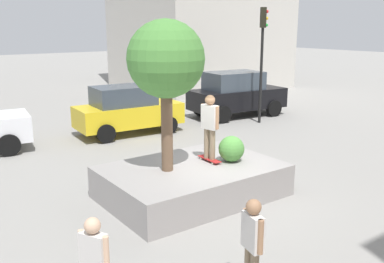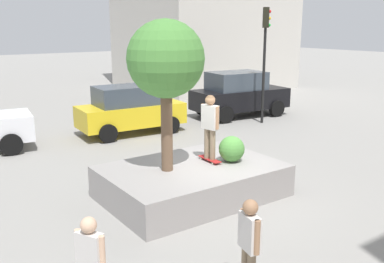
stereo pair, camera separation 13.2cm
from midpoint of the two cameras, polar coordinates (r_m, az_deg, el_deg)
name	(u,v)px [view 2 (the right image)]	position (r m, az deg, el deg)	size (l,w,h in m)	color
ground_plane	(219,195)	(11.34, 3.89, -8.39)	(120.00, 120.00, 0.00)	gray
planter_ledge	(192,181)	(11.14, 0.34, -6.53)	(4.36, 2.98, 0.81)	gray
plaza_tree	(166,61)	(10.18, -3.09, 9.27)	(1.83, 1.83, 3.63)	brown
boxwood_shrub	(232,149)	(11.32, 5.57, -2.30)	(0.68, 0.68, 0.68)	#4C8C3D
skateboard	(210,159)	(11.37, 2.67, -3.66)	(0.24, 0.81, 0.07)	#A51E1E
skateboarder	(210,122)	(11.11, 2.72, 1.20)	(0.28, 0.56, 1.68)	#847056
taxi_cab	(130,110)	(17.54, -8.00, 2.88)	(4.29, 2.18, 1.95)	gold
sedan_parked	(239,94)	(20.85, 6.38, 4.95)	(4.78, 2.53, 2.14)	black
traffic_light_corner	(265,46)	(19.32, 9.78, 11.00)	(0.37, 0.37, 5.02)	black
bystander_watching	(249,240)	(7.21, 8.09, -13.94)	(0.28, 0.54, 1.63)	#847056
pedestrian_crossing	(91,259)	(6.83, -12.64, -16.07)	(0.36, 0.49, 1.59)	navy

